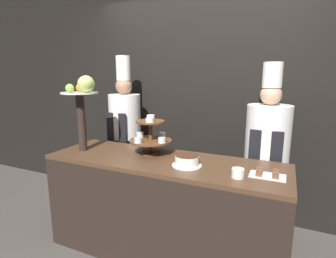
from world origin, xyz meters
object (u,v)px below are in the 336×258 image
Objects in this scene: tiered_stand at (151,136)px; chef_left at (125,130)px; cup_white at (238,173)px; fruit_pedestal at (82,100)px; cake_square_tray at (268,174)px; cake_round at (187,161)px; chef_center_left at (267,149)px.

tiered_stand is 0.21× the size of chef_left.
cup_white is at bearing -27.45° from chef_left.
fruit_pedestal is (-0.62, -0.17, 0.32)m from tiered_stand.
cup_white reaches higher than cake_square_tray.
fruit_pedestal reaches higher than tiered_stand.
cake_round is at bearing -33.00° from chef_left.
tiered_stand is 0.89m from cup_white.
fruit_pedestal is at bearing -179.13° from cake_square_tray.
cake_round reaches higher than cup_white.
tiered_stand is at bearing -153.31° from chef_center_left.
fruit_pedestal is 1.14m from cake_round.
tiered_stand is 1.58× the size of cake_square_tray.
chef_left is at bearing 147.00° from cake_round.
cup_white is (0.42, -0.08, -0.01)m from cake_round.
cup_white is at bearing -17.10° from tiered_stand.
cup_white is 0.22m from cake_square_tray.
chef_left is at bearing 158.71° from cake_square_tray.
cup_white is at bearing -11.26° from cake_round.
cake_round is 0.97× the size of cake_square_tray.
fruit_pedestal is at bearing 179.75° from cake_round.
fruit_pedestal is 2.88× the size of cake_square_tray.
cake_square_tray is 0.14× the size of chef_center_left.
cake_square_tray is at bearing -85.34° from chef_center_left.
chef_left is 1.06× the size of chef_center_left.
cake_round is 0.14× the size of chef_center_left.
tiered_stand is 4.43× the size of cup_white.
chef_center_left reaches higher than tiered_stand.
fruit_pedestal is 2.97× the size of cake_round.
fruit_pedestal is at bearing -91.73° from chef_left.
chef_center_left is at bearing 50.17° from cake_round.
cake_round is 2.73× the size of cup_white.
cake_round is at bearing -0.25° from fruit_pedestal.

